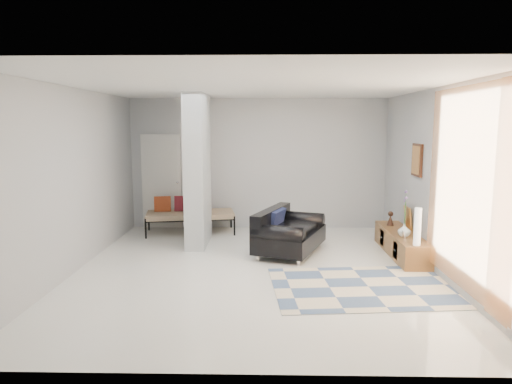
{
  "coord_description": "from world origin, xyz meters",
  "views": [
    {
      "loc": [
        0.17,
        -6.83,
        2.23
      ],
      "look_at": [
        0.01,
        0.6,
        1.14
      ],
      "focal_mm": 32.0,
      "sensor_mm": 36.0,
      "label": 1
    }
  ],
  "objects": [
    {
      "name": "floor",
      "position": [
        0.0,
        0.0,
        0.0
      ],
      "size": [
        6.0,
        6.0,
        0.0
      ],
      "primitive_type": "plane",
      "color": "white",
      "rests_on": "ground"
    },
    {
      "name": "ceiling",
      "position": [
        0.0,
        0.0,
        2.8
      ],
      "size": [
        6.0,
        6.0,
        0.0
      ],
      "primitive_type": "plane",
      "rotation": [
        3.14,
        0.0,
        0.0
      ],
      "color": "white",
      "rests_on": "wall_back"
    },
    {
      "name": "wall_back",
      "position": [
        0.0,
        3.0,
        1.4
      ],
      "size": [
        6.0,
        0.0,
        6.0
      ],
      "primitive_type": "plane",
      "rotation": [
        1.57,
        0.0,
        0.0
      ],
      "color": "#AEAFB2",
      "rests_on": "ground"
    },
    {
      "name": "wall_front",
      "position": [
        0.0,
        -3.0,
        1.4
      ],
      "size": [
        6.0,
        0.0,
        6.0
      ],
      "primitive_type": "plane",
      "rotation": [
        -1.57,
        0.0,
        0.0
      ],
      "color": "#AEAFB2",
      "rests_on": "ground"
    },
    {
      "name": "wall_left",
      "position": [
        -2.75,
        0.0,
        1.4
      ],
      "size": [
        0.0,
        6.0,
        6.0
      ],
      "primitive_type": "plane",
      "rotation": [
        1.57,
        0.0,
        1.57
      ],
      "color": "#AEAFB2",
      "rests_on": "ground"
    },
    {
      "name": "wall_right",
      "position": [
        2.75,
        0.0,
        1.4
      ],
      "size": [
        0.0,
        6.0,
        6.0
      ],
      "primitive_type": "plane",
      "rotation": [
        1.57,
        0.0,
        -1.57
      ],
      "color": "#AEAFB2",
      "rests_on": "ground"
    },
    {
      "name": "partition_column",
      "position": [
        -1.1,
        1.6,
        1.4
      ],
      "size": [
        0.35,
        1.2,
        2.8
      ],
      "primitive_type": "cube",
      "color": "#ABB1B2",
      "rests_on": "floor"
    },
    {
      "name": "hallway_door",
      "position": [
        -2.1,
        2.96,
        1.02
      ],
      "size": [
        0.85,
        0.06,
        2.04
      ],
      "primitive_type": "cube",
      "color": "silver",
      "rests_on": "floor"
    },
    {
      "name": "curtain",
      "position": [
        2.67,
        -1.15,
        1.45
      ],
      "size": [
        0.0,
        2.55,
        2.55
      ],
      "primitive_type": "plane",
      "rotation": [
        1.57,
        0.0,
        1.57
      ],
      "color": "#F48E40",
      "rests_on": "wall_right"
    },
    {
      "name": "wall_art",
      "position": [
        2.72,
        0.9,
        1.65
      ],
      "size": [
        0.04,
        0.45,
        0.55
      ],
      "primitive_type": "cube",
      "color": "#3C1D10",
      "rests_on": "wall_right"
    },
    {
      "name": "media_console",
      "position": [
        2.52,
        0.9,
        0.2
      ],
      "size": [
        0.45,
        1.95,
        0.8
      ],
      "color": "brown",
      "rests_on": "floor"
    },
    {
      "name": "loveseat",
      "position": [
        0.54,
        1.02,
        0.36
      ],
      "size": [
        1.4,
        1.76,
        0.76
      ],
      "rotation": [
        0.0,
        0.0,
        -0.37
      ],
      "color": "silver",
      "rests_on": "floor"
    },
    {
      "name": "daybed",
      "position": [
        -1.43,
        2.47,
        0.41
      ],
      "size": [
        1.9,
        1.05,
        0.77
      ],
      "rotation": [
        0.0,
        0.0,
        0.17
      ],
      "color": "black",
      "rests_on": "floor"
    },
    {
      "name": "area_rug",
      "position": [
        1.6,
        -0.73,
        0.01
      ],
      "size": [
        2.78,
        1.98,
        0.01
      ],
      "primitive_type": "cube",
      "rotation": [
        0.0,
        0.0,
        0.09
      ],
      "color": "beige",
      "rests_on": "floor"
    },
    {
      "name": "cylinder_lamp",
      "position": [
        2.5,
        0.05,
        0.69
      ],
      "size": [
        0.11,
        0.11,
        0.58
      ],
      "primitive_type": "cylinder",
      "color": "silver",
      "rests_on": "media_console"
    },
    {
      "name": "bronze_figurine",
      "position": [
        2.47,
        1.46,
        0.53
      ],
      "size": [
        0.14,
        0.14,
        0.26
      ],
      "primitive_type": null,
      "rotation": [
        0.0,
        0.0,
        -0.07
      ],
      "color": "#321E16",
      "rests_on": "media_console"
    },
    {
      "name": "vase",
      "position": [
        2.47,
        0.61,
        0.51
      ],
      "size": [
        0.21,
        0.21,
        0.21
      ],
      "primitive_type": "imported",
      "rotation": [
        0.0,
        0.0,
        -0.05
      ],
      "color": "white",
      "rests_on": "media_console"
    }
  ]
}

